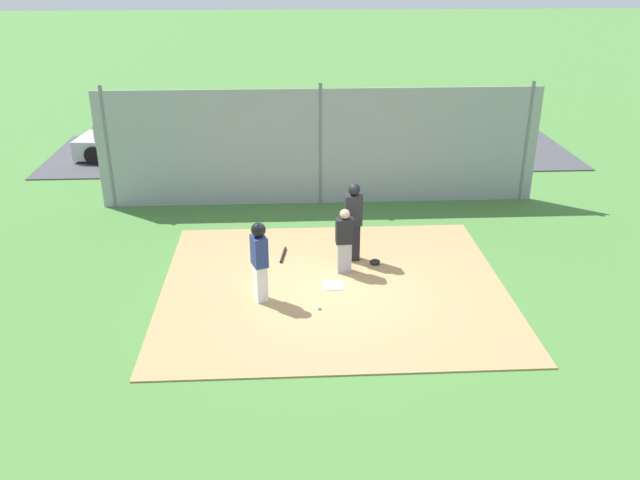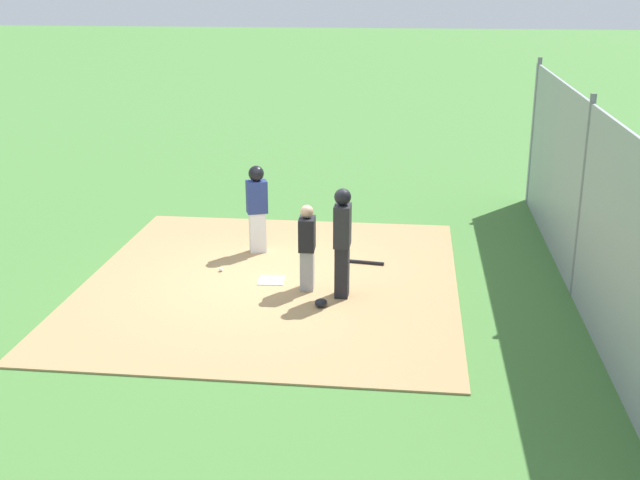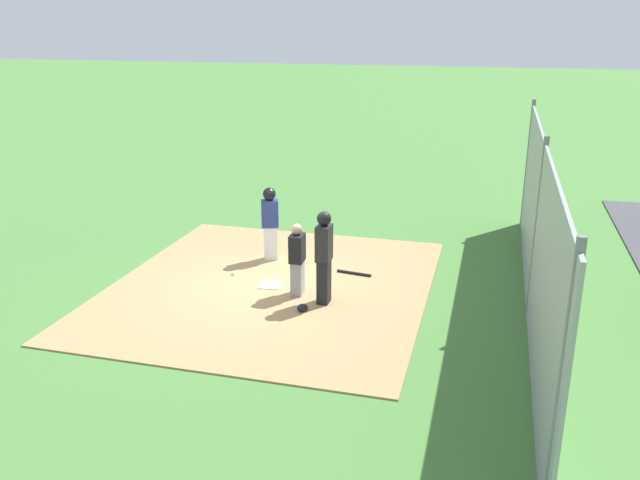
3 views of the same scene
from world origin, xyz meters
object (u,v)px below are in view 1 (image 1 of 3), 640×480
object	(u,v)px
umpire	(353,220)
baseball_bat	(283,255)
catcher_mask	(375,262)
parked_car_silver	(140,141)
parked_car_dark	(324,140)
home_plate	(333,285)
runner	(259,257)
catcher	(344,240)
baseball	(319,307)

from	to	relation	value
umpire	baseball_bat	size ratio (longest dim) A/B	2.37
catcher_mask	parked_car_silver	size ratio (longest dim) A/B	0.06
umpire	parked_car_dark	xyz separation A→B (m)	(0.19, -8.26, -0.39)
catcher_mask	parked_car_dark	size ratio (longest dim) A/B	0.05
home_plate	umpire	xyz separation A→B (m)	(-0.54, -1.28, 0.97)
runner	parked_car_silver	world-z (taller)	runner
catcher	baseball	xyz separation A→B (m)	(0.64, 1.64, -0.71)
catcher_mask	umpire	bearing A→B (deg)	-31.49
umpire	runner	world-z (taller)	umpire
catcher_mask	parked_car_silver	bearing A→B (deg)	-51.81
catcher	baseball	bearing A→B (deg)	-23.00
catcher	parked_car_silver	distance (m)	10.93
baseball_bat	parked_car_silver	bearing A→B (deg)	-141.51
home_plate	catcher_mask	world-z (taller)	catcher_mask
runner	parked_car_dark	bearing A→B (deg)	59.49
umpire	runner	bearing A→B (deg)	-47.61
baseball	parked_car_silver	world-z (taller)	parked_car_silver
umpire	parked_car_dark	world-z (taller)	umpire
catcher_mask	home_plate	bearing A→B (deg)	44.17
runner	umpire	bearing A→B (deg)	21.28
umpire	parked_car_dark	distance (m)	8.27
runner	parked_car_silver	xyz separation A→B (m)	(4.34, -10.23, -0.38)
catcher_mask	baseball	xyz separation A→B (m)	(1.37, 1.96, -0.02)
baseball_bat	runner	bearing A→B (deg)	-4.37
baseball_bat	parked_car_dark	distance (m)	8.15
home_plate	catcher	size ratio (longest dim) A/B	0.30
home_plate	catcher	distance (m)	1.04
catcher	baseball_bat	size ratio (longest dim) A/B	1.90
catcher	umpire	xyz separation A→B (m)	(-0.25, -0.61, 0.22)
baseball	parked_car_silver	distance (m)	12.03
catcher_mask	baseball	size ratio (longest dim) A/B	3.24
umpire	runner	distance (m)	2.72
runner	catcher_mask	xyz separation A→B (m)	(-2.52, -1.51, -0.91)
home_plate	catcher	xyz separation A→B (m)	(-0.28, -0.67, 0.74)
baseball_bat	baseball	world-z (taller)	baseball
parked_car_dark	parked_car_silver	world-z (taller)	same
home_plate	parked_car_silver	world-z (taller)	parked_car_silver
baseball	runner	bearing A→B (deg)	-21.48
baseball	baseball_bat	bearing A→B (deg)	-74.36
umpire	parked_car_silver	size ratio (longest dim) A/B	0.42
parked_car_dark	parked_car_silver	size ratio (longest dim) A/B	1.01
runner	baseball_bat	xyz separation A→B (m)	(-0.45, -2.05, -0.94)
catcher	umpire	world-z (taller)	umpire
home_plate	baseball_bat	distance (m)	1.86
umpire	parked_car_silver	world-z (taller)	umpire
parked_car_silver	umpire	bearing A→B (deg)	-47.01
parked_car_silver	baseball_bat	bearing A→B (deg)	-53.76
home_plate	baseball	world-z (taller)	baseball
runner	baseball	xyz separation A→B (m)	(-1.16, 0.45, -0.93)
umpire	catcher	bearing A→B (deg)	-21.49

